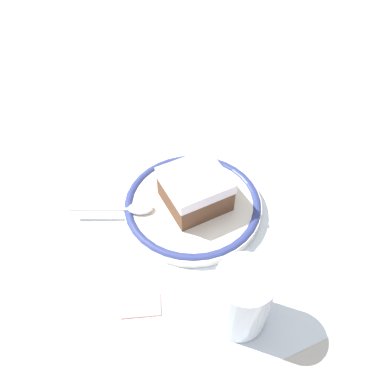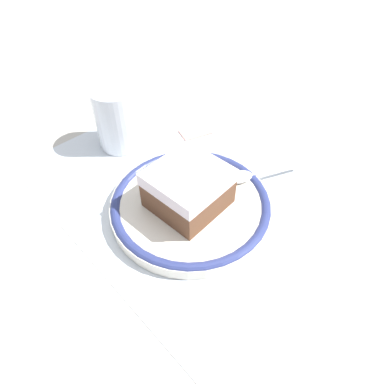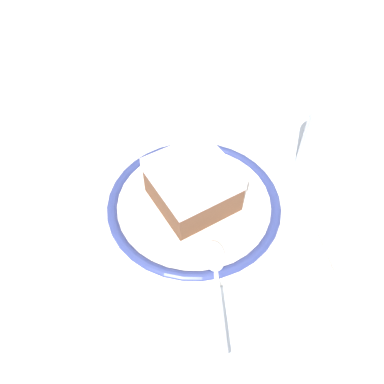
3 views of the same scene
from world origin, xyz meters
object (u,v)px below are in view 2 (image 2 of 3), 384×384
at_px(cake_slice, 187,187).
at_px(cup, 118,122).
at_px(plate, 192,206).
at_px(napkin, 301,281).
at_px(spoon, 248,175).
at_px(sugar_packet, 196,131).

bearing_deg(cake_slice, cup, 173.44).
bearing_deg(plate, cup, 174.83).
bearing_deg(cup, napkin, 0.10).
bearing_deg(spoon, sugar_packet, 166.36).
bearing_deg(spoon, napkin, -27.17).
xyz_separation_m(plate, cake_slice, (-0.01, -0.00, 0.03)).
distance_m(spoon, sugar_packet, 0.14).
distance_m(plate, cake_slice, 0.03).
bearing_deg(sugar_packet, cup, -119.57).
relative_size(cake_slice, sugar_packet, 1.86).
distance_m(cake_slice, spoon, 0.10).
bearing_deg(cake_slice, plate, 33.55).
bearing_deg(plate, napkin, 6.15).
distance_m(plate, napkin, 0.16).
relative_size(cup, sugar_packet, 1.89).
bearing_deg(cup, sugar_packet, 60.43).
height_order(cake_slice, sugar_packet, cake_slice).
bearing_deg(sugar_packet, napkin, -20.72).
relative_size(plate, napkin, 1.51).
xyz_separation_m(cup, sugar_packet, (0.06, 0.11, -0.04)).
distance_m(plate, cup, 0.18).
xyz_separation_m(napkin, sugar_packet, (-0.28, 0.11, 0.00)).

